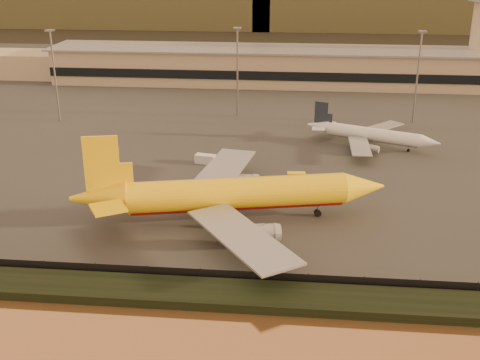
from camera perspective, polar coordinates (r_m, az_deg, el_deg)
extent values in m
plane|color=black|center=(102.02, 0.76, -6.14)|extent=(900.00, 900.00, 0.00)
cube|color=black|center=(87.00, -0.21, -10.91)|extent=(320.00, 7.00, 1.40)
cube|color=#2D2D2D|center=(191.13, 3.23, 7.18)|extent=(320.00, 220.00, 0.20)
cube|color=black|center=(90.08, 0.05, -9.23)|extent=(300.00, 0.05, 2.20)
cube|color=tan|center=(219.08, 3.63, 10.66)|extent=(160.00, 22.00, 12.00)
cube|color=black|center=(208.29, 3.50, 9.81)|extent=(160.00, 0.60, 3.00)
cube|color=gray|center=(217.98, 3.66, 12.28)|extent=(164.00, 24.00, 0.60)
cube|color=tan|center=(245.58, -19.47, 10.32)|extent=(50.00, 18.00, 9.00)
cylinder|color=tan|center=(231.95, 21.70, 12.08)|extent=(6.40, 6.40, 30.00)
cylinder|color=slate|center=(177.13, -17.13, 9.30)|extent=(0.50, 0.50, 25.00)
cube|color=slate|center=(175.09, -17.59, 13.36)|extent=(2.20, 2.20, 0.40)
cylinder|color=slate|center=(174.42, -0.25, 10.06)|extent=(0.50, 0.50, 25.00)
cube|color=slate|center=(172.35, -0.26, 14.21)|extent=(2.20, 2.20, 0.40)
cylinder|color=slate|center=(174.63, 16.45, 9.21)|extent=(0.50, 0.50, 25.00)
cube|color=slate|center=(172.56, 16.90, 13.32)|extent=(2.20, 2.20, 0.40)
cylinder|color=yellow|center=(107.93, -0.24, -1.25)|extent=(39.52, 14.20, 5.67)
cylinder|color=#A1090A|center=(108.31, -0.24, -1.73)|extent=(38.18, 12.74, 4.42)
cone|color=yellow|center=(112.94, 11.65, -0.65)|extent=(8.69, 7.21, 5.67)
cone|color=yellow|center=(107.84, -13.29, -1.63)|extent=(10.82, 7.70, 5.67)
cube|color=yellow|center=(105.48, -12.99, 1.51)|extent=(5.95, 1.77, 9.92)
cube|color=yellow|center=(112.68, -11.95, -0.26)|extent=(5.92, 5.86, 0.34)
cube|color=yellow|center=(102.26, -12.39, -2.60)|extent=(7.44, 7.41, 0.34)
cube|color=gray|center=(122.14, -1.60, 1.02)|extent=(11.46, 25.43, 0.34)
cylinder|color=gray|center=(119.56, -0.12, -0.23)|extent=(7.07, 4.49, 3.12)
cube|color=gray|center=(94.62, 0.21, -5.35)|extent=(20.25, 24.50, 0.34)
cylinder|color=gray|center=(98.91, 1.51, -5.11)|extent=(7.07, 4.49, 3.12)
cylinder|color=black|center=(112.47, 7.38, -3.11)|extent=(1.44, 1.24, 1.25)
cylinder|color=slate|center=(112.21, 7.39, -2.80)|extent=(0.22, 0.22, 2.55)
cylinder|color=black|center=(107.19, -2.25, -4.22)|extent=(1.44, 1.24, 1.25)
cylinder|color=slate|center=(106.91, -2.25, -3.91)|extent=(0.22, 0.22, 2.55)
cylinder|color=black|center=(111.80, -2.48, -3.09)|extent=(1.44, 1.24, 1.25)
cylinder|color=slate|center=(111.53, -2.48, -2.79)|extent=(0.22, 0.22, 2.55)
cylinder|color=silver|center=(152.85, 12.54, 4.24)|extent=(22.75, 11.81, 3.23)
cylinder|color=gray|center=(153.01, 12.52, 4.04)|extent=(21.88, 10.90, 2.52)
cone|color=silver|center=(150.05, 17.63, 3.40)|extent=(5.41, 4.70, 3.23)
cone|color=silver|center=(156.98, 7.44, 5.12)|extent=(6.61, 5.19, 3.23)
cube|color=#1A222F|center=(155.81, 7.72, 6.34)|extent=(3.39, 1.59, 5.65)
cube|color=silver|center=(159.41, 8.29, 5.42)|extent=(4.45, 4.43, 0.19)
cube|color=silver|center=(153.57, 7.46, 4.85)|extent=(3.45, 3.30, 0.19)
cube|color=gray|center=(161.41, 13.18, 4.89)|extent=(13.39, 13.57, 0.19)
cylinder|color=gray|center=(159.26, 13.50, 4.30)|extent=(4.26, 3.11, 1.78)
cube|color=gray|center=(145.01, 11.29, 3.16)|extent=(4.59, 14.56, 0.19)
cylinder|color=gray|center=(146.86, 12.12, 2.97)|extent=(4.26, 3.11, 1.78)
cylinder|color=black|center=(151.73, 15.67, 2.74)|extent=(0.87, 0.79, 0.71)
cylinder|color=slate|center=(151.62, 15.68, 2.87)|extent=(0.17, 0.17, 1.45)
cylinder|color=black|center=(152.93, 11.43, 3.27)|extent=(0.87, 0.79, 0.71)
cylinder|color=slate|center=(152.82, 11.44, 3.40)|extent=(0.17, 0.17, 1.45)
cylinder|color=black|center=(155.60, 11.75, 3.56)|extent=(0.87, 0.79, 0.71)
cylinder|color=slate|center=(155.48, 11.76, 3.69)|extent=(0.17, 0.17, 1.45)
cube|color=yellow|center=(128.70, 5.36, 0.34)|extent=(3.94, 2.01, 1.72)
cube|color=silver|center=(138.31, -3.31, 2.01)|extent=(4.90, 2.97, 2.06)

